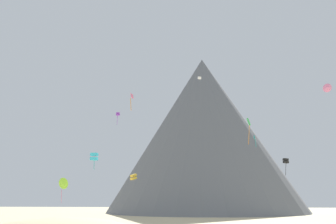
# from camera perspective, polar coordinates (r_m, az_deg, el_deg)

# --- Properties ---
(rock_massif) EXTENTS (83.42, 83.42, 58.82)m
(rock_massif) POSITION_cam_1_polar(r_m,az_deg,el_deg) (132.10, 6.13, -3.78)
(rock_massif) COLOR slate
(rock_massif) RESTS_ON ground_plane
(kite_rainbow_mid) EXTENTS (0.51, 0.83, 2.81)m
(kite_rainbow_mid) POSITION_cam_1_polar(r_m,az_deg,el_deg) (55.72, -5.99, 2.23)
(kite_rainbow_mid) COLOR #E5668C
(kite_black_low) EXTENTS (1.29, 1.26, 3.85)m
(kite_black_low) POSITION_cam_1_polar(r_m,az_deg,el_deg) (84.28, 18.77, -7.62)
(kite_black_low) COLOR black
(kite_pink_mid) EXTENTS (1.12, 1.00, 1.26)m
(kite_pink_mid) POSITION_cam_1_polar(r_m,az_deg,el_deg) (54.09, 24.64, 3.63)
(kite_pink_mid) COLOR pink
(kite_cyan_low) EXTENTS (1.31, 1.33, 2.98)m
(kite_cyan_low) POSITION_cam_1_polar(r_m,az_deg,el_deg) (63.78, -12.03, -7.19)
(kite_cyan_low) COLOR #33BCDB
(kite_white_high) EXTENTS (0.98, 1.01, 0.86)m
(kite_white_high) POSITION_cam_1_polar(r_m,az_deg,el_deg) (87.38, 5.18, 5.60)
(kite_white_high) COLOR white
(kite_lime_low) EXTENTS (2.59, 1.32, 5.39)m
(kite_lime_low) POSITION_cam_1_polar(r_m,az_deg,el_deg) (80.79, -16.83, -11.20)
(kite_lime_low) COLOR #8CD133
(kite_gold_low) EXTENTS (1.75, 1.76, 1.61)m
(kite_gold_low) POSITION_cam_1_polar(r_m,az_deg,el_deg) (86.81, -5.70, -10.55)
(kite_gold_low) COLOR gold
(kite_green_mid) EXTENTS (0.67, 0.81, 4.84)m
(kite_green_mid) POSITION_cam_1_polar(r_m,az_deg,el_deg) (65.03, 13.11, -2.21)
(kite_green_mid) COLOR green
(kite_teal_mid) EXTENTS (0.41, 0.92, 2.52)m
(kite_teal_mid) POSITION_cam_1_polar(r_m,az_deg,el_deg) (76.57, 14.03, -4.21)
(kite_teal_mid) COLOR teal
(kite_violet_mid) EXTENTS (1.07, 1.07, 3.17)m
(kite_violet_mid) POSITION_cam_1_polar(r_m,az_deg,el_deg) (89.45, -8.24, -0.36)
(kite_violet_mid) COLOR purple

